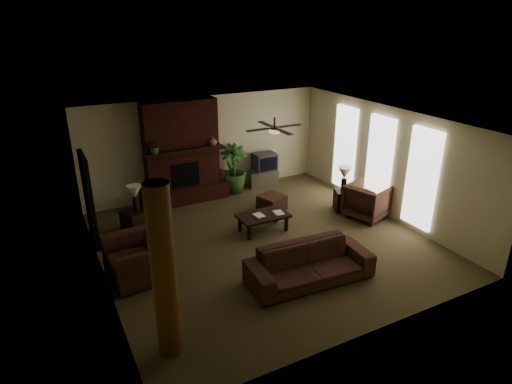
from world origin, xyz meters
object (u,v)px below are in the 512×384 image
sofa (310,258)px  lamp_left (135,194)px  armchair_left (137,252)px  side_table_left (135,221)px  floor_vase (220,180)px  side_table_right (344,200)px  floor_plant (233,179)px  lamp_right (345,175)px  coffee_table (263,217)px  armchair_right (368,199)px  log_column (164,274)px  ottoman (272,203)px  tv_stand (263,178)px

sofa → lamp_left: bearing=128.3°
armchair_left → side_table_left: (0.40, 1.96, -0.26)m
sofa → floor_vase: bearing=91.2°
sofa → side_table_right: size_ratio=4.47×
floor_plant → lamp_right: size_ratio=2.16×
coffee_table → side_table_right: (2.49, 0.07, -0.10)m
armchair_right → coffee_table: armchair_right is taller
floor_plant → lamp_right: lamp_right is taller
sofa → side_table_right: 3.57m
log_column → side_table_right: 6.53m
log_column → ottoman: size_ratio=4.67×
floor_vase → lamp_left: 3.05m
armchair_left → side_table_left: size_ratio=2.24×
sofa → coffee_table: (0.20, 2.27, -0.11)m
log_column → side_table_left: log_column is taller
side_table_left → lamp_right: size_ratio=0.85×
floor_vase → side_table_left: (-2.74, -1.27, -0.16)m
log_column → coffee_table: 4.45m
sofa → armchair_right: bearing=33.9°
armchair_left → tv_stand: bearing=120.6°
sofa → side_table_left: size_ratio=4.47×
sofa → lamp_left: 4.39m
sofa → side_table_left: bearing=128.5°
log_column → tv_stand: (4.63, 5.55, -1.15)m
armchair_right → lamp_left: (-5.42, 1.86, 0.51)m
coffee_table → tv_stand: size_ratio=1.41×
side_table_right → coffee_table: bearing=-178.3°
floor_vase → lamp_left: bearing=-153.9°
ottoman → tv_stand: bearing=68.9°
lamp_right → side_table_left: bearing=166.3°
armchair_left → side_table_left: bearing=163.8°
log_column → floor_vase: log_column is taller
log_column → sofa: bearing=12.2°
coffee_table → floor_vase: floor_vase is taller
floor_vase → lamp_right: bearing=-46.0°
floor_plant → lamp_left: lamp_left is taller
tv_stand → side_table_right: size_ratio=1.55×
log_column → armchair_right: (5.94, 2.37, -0.91)m
tv_stand → floor_plant: 1.01m
log_column → tv_stand: bearing=50.1°
floor_vase → lamp_right: lamp_right is taller
log_column → side_table_left: 4.45m
sofa → floor_plant: size_ratio=1.75×
side_table_left → lamp_right: bearing=-13.7°
armchair_right → lamp_left: lamp_left is taller
armchair_right → ottoman: bearing=34.2°
tv_stand → floor_plant: (-1.00, 0.00, 0.14)m
armchair_right → floor_vase: bearing=23.0°
armchair_left → side_table_right: bearing=92.1°
side_table_left → side_table_right: (5.23, -1.29, 0.00)m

